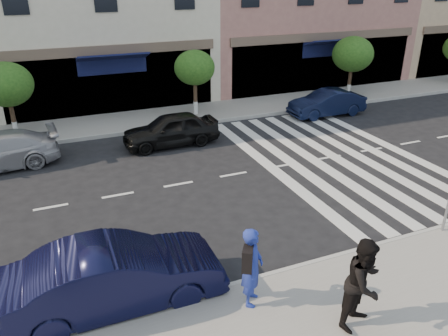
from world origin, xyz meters
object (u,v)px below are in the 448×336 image
photographer (252,267)px  car_far_right (327,103)px  car_near_mid (116,276)px  car_far_mid (171,129)px  walker (364,283)px

photographer → car_far_right: bearing=-8.6°
car_near_mid → car_far_right: (11.82, 9.51, -0.11)m
car_far_mid → photographer: bearing=-7.8°
photographer → car_far_right: (9.26, 10.67, -0.41)m
walker → car_near_mid: (-4.23, 2.51, -0.37)m
car_near_mid → walker: bearing=-120.4°
photographer → car_near_mid: photographer is taller
car_near_mid → car_far_mid: (3.69, 8.60, -0.08)m
walker → car_far_mid: 11.13m
car_near_mid → car_far_mid: size_ratio=1.16×
photographer → car_near_mid: (-2.55, 1.15, -0.29)m
car_far_mid → car_far_right: car_far_mid is taller
walker → car_far_mid: bearing=69.1°
walker → car_far_right: size_ratio=0.50×
car_near_mid → car_far_right: 15.17m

